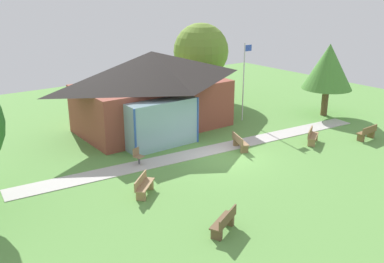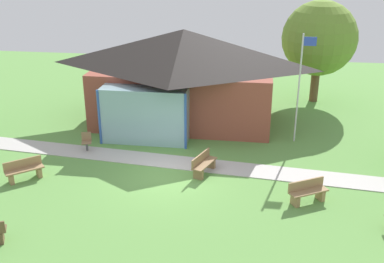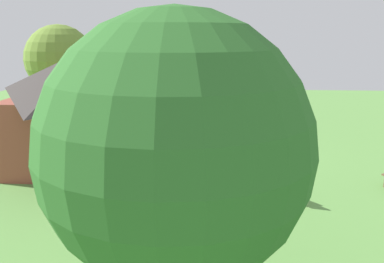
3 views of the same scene
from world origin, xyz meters
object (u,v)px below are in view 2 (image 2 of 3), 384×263
at_px(pavilion, 182,75).
at_px(bench_mid_right, 308,192).
at_px(bench_rear_near_path, 204,164).
at_px(bench_mid_left, 24,170).
at_px(flagpole, 300,84).
at_px(tree_behind_pavilion_right, 319,38).
at_px(patio_chair_west, 87,142).

distance_m(pavilion, bench_mid_right, 9.98).
height_order(pavilion, bench_rear_near_path, pavilion).
bearing_deg(bench_mid_left, flagpole, 165.64).
distance_m(bench_mid_left, tree_behind_pavilion_right, 17.84).
height_order(pavilion, patio_chair_west, pavilion).
bearing_deg(bench_mid_right, tree_behind_pavilion_right, -126.87).
distance_m(bench_mid_left, patio_chair_west, 3.42).
height_order(bench_mid_left, bench_mid_right, same).
xyz_separation_m(bench_mid_left, patio_chair_west, (1.48, 3.08, 0.01)).
relative_size(flagpole, patio_chair_west, 6.04).
distance_m(flagpole, bench_mid_left, 12.65).
height_order(bench_rear_near_path, tree_behind_pavilion_right, tree_behind_pavilion_right).
relative_size(bench_rear_near_path, patio_chair_west, 1.81).
relative_size(pavilion, bench_mid_left, 7.13).
relative_size(bench_rear_near_path, bench_mid_right, 1.03).
height_order(flagpole, bench_mid_right, flagpole).
bearing_deg(tree_behind_pavilion_right, bench_rear_near_path, -117.17).
height_order(bench_mid_right, tree_behind_pavilion_right, tree_behind_pavilion_right).
relative_size(patio_chair_west, tree_behind_pavilion_right, 0.14).
height_order(bench_rear_near_path, patio_chair_west, patio_chair_west).
bearing_deg(flagpole, patio_chair_west, -165.13).
xyz_separation_m(bench_mid_left, tree_behind_pavilion_right, (12.54, 12.23, 3.41)).
relative_size(flagpole, bench_mid_left, 3.67).
distance_m(flagpole, patio_chair_west, 10.21).
relative_size(flagpole, tree_behind_pavilion_right, 0.86).
relative_size(pavilion, tree_behind_pavilion_right, 1.68).
relative_size(bench_mid_right, patio_chair_west, 1.76).
bearing_deg(flagpole, tree_behind_pavilion_right, 77.29).
xyz_separation_m(bench_mid_left, bench_mid_right, (11.13, -0.15, 0.00)).
relative_size(bench_mid_left, bench_mid_right, 0.93).
bearing_deg(bench_mid_left, patio_chair_west, -156.91).
bearing_deg(bench_mid_right, patio_chair_west, -48.91).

